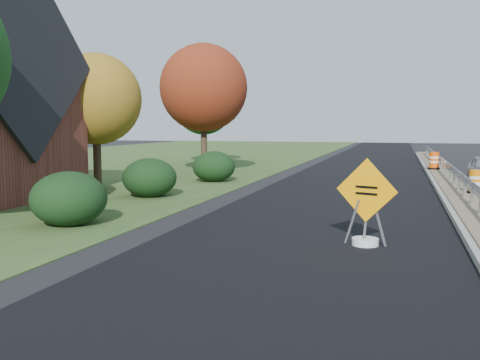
# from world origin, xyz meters

# --- Properties ---
(ground) EXTENTS (140.00, 140.00, 0.00)m
(ground) POSITION_xyz_m (0.00, 0.00, 0.00)
(ground) COLOR black
(ground) RESTS_ON ground
(grass_verge_near) EXTENTS (30.00, 120.00, 0.03)m
(grass_verge_near) POSITION_xyz_m (-24.00, 10.00, 0.01)
(grass_verge_near) COLOR #2F4E21
(grass_verge_near) RESTS_ON ground
(milled_overlay) EXTENTS (7.20, 120.00, 0.01)m
(milled_overlay) POSITION_xyz_m (-4.40, 10.00, 0.01)
(milled_overlay) COLOR black
(milled_overlay) RESTS_ON ground
(median) EXTENTS (1.60, 55.00, 0.23)m
(median) POSITION_xyz_m (0.00, 8.00, 0.11)
(median) COLOR gray
(median) RESTS_ON ground
(guardrail) EXTENTS (0.10, 46.15, 0.72)m
(guardrail) POSITION_xyz_m (0.00, 9.00, 0.73)
(guardrail) COLOR silver
(guardrail) RESTS_ON median
(hedge_south) EXTENTS (2.09, 2.09, 1.52)m
(hedge_south) POSITION_xyz_m (-11.00, -6.00, 0.76)
(hedge_south) COLOR black
(hedge_south) RESTS_ON ground
(hedge_mid) EXTENTS (2.09, 2.09, 1.52)m
(hedge_mid) POSITION_xyz_m (-11.50, 0.00, 0.76)
(hedge_mid) COLOR black
(hedge_mid) RESTS_ON ground
(hedge_north) EXTENTS (2.09, 2.09, 1.52)m
(hedge_north) POSITION_xyz_m (-11.00, 6.00, 0.76)
(hedge_north) COLOR black
(hedge_north) RESTS_ON ground
(tree_near_yellow) EXTENTS (3.96, 3.96, 5.88)m
(tree_near_yellow) POSITION_xyz_m (-15.00, 2.00, 3.89)
(tree_near_yellow) COLOR #473523
(tree_near_yellow) RESTS_ON ground
(tree_near_red) EXTENTS (4.95, 4.95, 7.35)m
(tree_near_red) POSITION_xyz_m (-13.00, 10.00, 4.86)
(tree_near_red) COLOR #473523
(tree_near_red) RESTS_ON ground
(tree_near_back) EXTENTS (4.29, 4.29, 6.37)m
(tree_near_back) POSITION_xyz_m (-16.00, 18.00, 4.21)
(tree_near_back) COLOR #473523
(tree_near_back) RESTS_ON ground
(caution_sign) EXTENTS (1.40, 0.61, 2.02)m
(caution_sign) POSITION_xyz_m (-3.00, -6.19, 0.51)
(caution_sign) COLOR white
(caution_sign) RESTS_ON ground
(barrel_median_mid) EXTENTS (0.60, 0.60, 0.87)m
(barrel_median_mid) POSITION_xyz_m (0.47, 2.92, 0.65)
(barrel_median_mid) COLOR black
(barrel_median_mid) RESTS_ON median
(barrel_median_far) EXTENTS (0.68, 0.68, 1.00)m
(barrel_median_far) POSITION_xyz_m (-0.36, 14.20, 0.71)
(barrel_median_far) COLOR black
(barrel_median_far) RESTS_ON median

